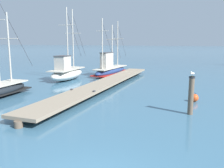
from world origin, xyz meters
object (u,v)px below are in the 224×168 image
Objects in this scene: mooring_buoy at (194,98)px; fishing_boat_2 at (110,69)px; mooring_piling at (191,95)px; fishing_boat_1 at (67,72)px; perched_seagull at (192,73)px.

fishing_boat_2 is at bearing 135.09° from mooring_buoy.
mooring_piling is at bearing -91.75° from mooring_buoy.
fishing_boat_2 is at bearing 59.86° from fishing_boat_1.
perched_seagull is 0.68× the size of mooring_buoy.
fishing_boat_2 is 14.62m from mooring_piling.
fishing_boat_2 is 20.88× the size of perched_seagull.
fishing_boat_1 reaches higher than perched_seagull.
perched_seagull is at bearing -32.04° from fishing_boat_1.
fishing_boat_1 reaches higher than fishing_boat_2.
fishing_boat_1 is 12.35m from mooring_buoy.
perched_seagull is at bearing 67.39° from mooring_piling.
fishing_boat_1 is 13.56m from perched_seagull.
fishing_boat_2 reaches higher than mooring_piling.
perched_seagull is (0.00, 0.01, 1.05)m from mooring_piling.
mooring_piling is 2.84m from mooring_buoy.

